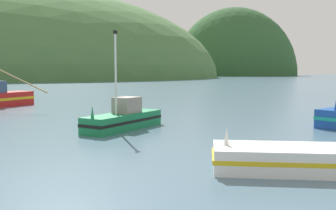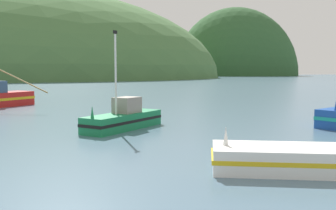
{
  "view_description": "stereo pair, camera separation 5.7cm",
  "coord_description": "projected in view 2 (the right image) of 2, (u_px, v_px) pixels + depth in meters",
  "views": [
    {
      "loc": [
        -6.8,
        5.18,
        3.62
      ],
      "look_at": [
        0.4,
        28.26,
        1.4
      ],
      "focal_mm": 40.08,
      "sensor_mm": 36.0,
      "label": 1
    },
    {
      "loc": [
        -6.75,
        5.17,
        3.62
      ],
      "look_at": [
        0.4,
        28.26,
        1.4
      ],
      "focal_mm": 40.08,
      "sensor_mm": 36.0,
      "label": 2
    }
  ],
  "objects": [
    {
      "name": "hill_far_left",
      "position": [
        236.0,
        76.0,
        271.27
      ],
      "size": [
        92.17,
        73.74,
        97.03
      ],
      "primitive_type": "ellipsoid",
      "color": "#2D562D",
      "rests_on": "ground"
    },
    {
      "name": "hill_far_center",
      "position": [
        15.0,
        78.0,
        186.84
      ],
      "size": [
        208.16,
        166.53,
        87.16
      ],
      "primitive_type": "ellipsoid",
      "color": "#47703D",
      "rests_on": "ground"
    },
    {
      "name": "fishing_boat_green",
      "position": [
        124.0,
        119.0,
        23.27
      ],
      "size": [
        5.74,
        5.46,
        5.99
      ],
      "rotation": [
        0.0,
        0.0,
        3.88
      ],
      "color": "#197A47",
      "rests_on": "ground"
    }
  ]
}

